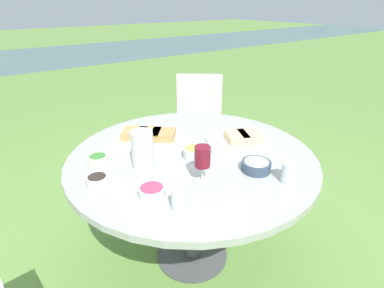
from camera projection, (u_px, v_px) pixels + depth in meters
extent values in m
plane|color=#668E42|center=(192.00, 254.00, 1.99)|extent=(40.00, 40.00, 0.00)
cube|color=#4C706B|center=(2.00, 61.00, 8.39)|extent=(40.00, 4.40, 0.01)
cylinder|color=#4C4C51|center=(192.00, 253.00, 1.99)|extent=(0.46, 0.46, 0.02)
cylinder|color=#4C4C51|center=(192.00, 210.00, 1.83)|extent=(0.11, 0.11, 0.70)
cylinder|color=#9EA399|center=(192.00, 156.00, 1.67)|extent=(1.36, 1.36, 0.03)
cube|color=white|center=(198.00, 124.00, 2.88)|extent=(0.61, 0.60, 0.04)
cube|color=white|center=(199.00, 96.00, 2.95)|extent=(0.36, 0.30, 0.42)
cylinder|color=white|center=(177.00, 154.00, 2.82)|extent=(0.03, 0.03, 0.43)
cylinder|color=white|center=(218.00, 155.00, 2.80)|extent=(0.03, 0.03, 0.43)
cylinder|color=white|center=(180.00, 138.00, 3.15)|extent=(0.03, 0.03, 0.43)
cylinder|color=white|center=(217.00, 139.00, 3.13)|extent=(0.03, 0.03, 0.43)
cylinder|color=silver|center=(142.00, 149.00, 1.50)|extent=(0.11, 0.11, 0.19)
cone|color=silver|center=(150.00, 132.00, 1.49)|extent=(0.03, 0.03, 0.02)
cylinder|color=silver|center=(202.00, 181.00, 1.41)|extent=(0.06, 0.06, 0.01)
cylinder|color=silver|center=(202.00, 173.00, 1.39)|extent=(0.01, 0.01, 0.08)
cylinder|color=maroon|center=(202.00, 156.00, 1.35)|extent=(0.07, 0.07, 0.10)
cube|color=white|center=(149.00, 139.00, 1.81)|extent=(0.44, 0.42, 0.02)
cube|color=#B2844C|center=(163.00, 135.00, 1.79)|extent=(0.20, 0.20, 0.05)
cube|color=#B2844C|center=(149.00, 134.00, 1.80)|extent=(0.20, 0.20, 0.05)
cube|color=#B2844C|center=(134.00, 134.00, 1.81)|extent=(0.20, 0.20, 0.05)
cube|color=white|center=(237.00, 143.00, 1.76)|extent=(0.39, 0.34, 0.02)
cube|color=#E0C184|center=(249.00, 137.00, 1.76)|extent=(0.17, 0.18, 0.05)
cube|color=#E0C184|center=(237.00, 138.00, 1.75)|extent=(0.17, 0.18, 0.05)
cylinder|color=silver|center=(194.00, 153.00, 1.61)|extent=(0.12, 0.12, 0.06)
cylinder|color=#E0C147|center=(194.00, 150.00, 1.61)|extent=(0.10, 0.10, 0.02)
cylinder|color=beige|center=(98.00, 159.00, 1.56)|extent=(0.10, 0.10, 0.04)
cylinder|color=#387533|center=(98.00, 157.00, 1.56)|extent=(0.08, 0.08, 0.02)
cylinder|color=silver|center=(97.00, 180.00, 1.39)|extent=(0.10, 0.10, 0.04)
cylinder|color=#2D231E|center=(97.00, 178.00, 1.38)|extent=(0.08, 0.08, 0.02)
cylinder|color=silver|center=(152.00, 191.00, 1.30)|extent=(0.12, 0.12, 0.04)
cylinder|color=#D6385B|center=(152.00, 189.00, 1.30)|extent=(0.10, 0.10, 0.02)
cylinder|color=#334256|center=(256.00, 166.00, 1.49)|extent=(0.15, 0.15, 0.05)
cylinder|color=silver|center=(256.00, 163.00, 1.48)|extent=(0.12, 0.12, 0.02)
cylinder|color=silver|center=(290.00, 173.00, 1.38)|extent=(0.08, 0.08, 0.10)
cylinder|color=silver|center=(179.00, 200.00, 1.20)|extent=(0.06, 0.06, 0.09)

